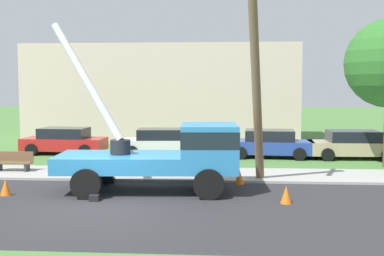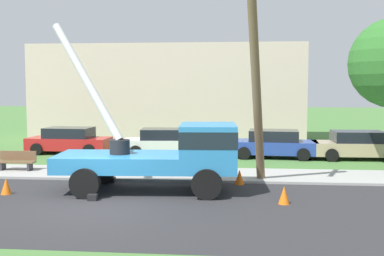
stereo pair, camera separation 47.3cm
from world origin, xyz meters
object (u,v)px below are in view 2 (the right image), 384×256
Objects in this scene: parked_sedan_white at (165,142)px; park_bench at (17,161)px; parked_sedan_blue at (274,144)px; traffic_cone_ahead at (284,195)px; utility_truck at (171,151)px; parked_sedan_tan at (358,145)px; parked_sedan_red at (69,140)px; traffic_cone_behind at (6,186)px; traffic_cone_curbside at (239,177)px; leaning_utility_pole at (255,64)px.

parked_sedan_white reaches higher than park_bench.
parked_sedan_white is at bearing 177.33° from parked_sedan_blue.
parked_sedan_white is (-5.27, 10.13, 0.43)m from traffic_cone_ahead.
utility_truck is at bearing -23.40° from park_bench.
utility_truck is 1.52× the size of parked_sedan_blue.
parked_sedan_tan is at bearing 64.90° from traffic_cone_ahead.
utility_truck is 11.71m from parked_sedan_tan.
parked_sedan_red is at bearing 88.03° from park_bench.
traffic_cone_behind is 4.36m from park_bench.
parked_sedan_red is 2.80× the size of park_bench.
traffic_cone_ahead and traffic_cone_curbside have the same top height.
parked_sedan_blue is (9.64, 9.37, 0.43)m from traffic_cone_behind.
parked_sedan_white is (5.34, -0.28, 0.00)m from parked_sedan_red.
parked_sedan_white and parked_sedan_tan have the same top height.
utility_truck is 8.77m from parked_sedan_white.
parked_sedan_white is at bearing 118.31° from traffic_cone_curbside.
traffic_cone_ahead is 3.20m from traffic_cone_curbside.
traffic_cone_ahead is (0.86, -2.36, -4.15)m from leaning_utility_pole.
parked_sedan_white is at bearing 117.49° from traffic_cone_ahead.
leaning_utility_pole reaches higher than parked_sedan_blue.
traffic_cone_ahead is at bearing -22.91° from park_bench.
parked_sedan_white is 7.85m from park_bench.
traffic_cone_curbside is (7.89, 2.39, 0.00)m from traffic_cone_behind.
park_bench is (-11.20, -5.30, -0.25)m from parked_sedan_blue.
parked_sedan_red reaches higher than park_bench.
park_bench is (-7.05, 3.05, -0.95)m from utility_truck.
utility_truck is 12.31× the size of traffic_cone_behind.
traffic_cone_curbside is 0.12× the size of parked_sedan_blue.
utility_truck is 4.28m from leaning_utility_pole.
traffic_cone_behind is (-8.40, -1.87, -4.15)m from leaning_utility_pole.
traffic_cone_curbside is 0.12× the size of parked_sedan_red.
traffic_cone_ahead is (3.76, -1.52, -1.13)m from utility_truck.
utility_truck reaches higher than traffic_cone_curbside.
traffic_cone_ahead is at bearing -44.46° from parked_sedan_red.
parked_sedan_red is at bearing 177.00° from parked_sedan_white.
leaning_utility_pole reaches higher than parked_sedan_red.
parked_sedan_red is at bearing 97.77° from traffic_cone_behind.
parked_sedan_blue is at bearing 25.33° from park_bench.
parked_sedan_white is at bearing -3.00° from parked_sedan_red.
traffic_cone_ahead is 0.35× the size of park_bench.
parked_sedan_tan is at bearing -1.92° from parked_sedan_blue.
parked_sedan_tan is at bearing 18.56° from park_bench.
parked_sedan_red is 15.18m from parked_sedan_tan.
leaning_utility_pole is 13.18m from parked_sedan_red.
traffic_cone_behind is at bearing -135.81° from parked_sedan_blue.
traffic_cone_ahead is at bearing -62.51° from parked_sedan_white.
parked_sedan_white is at bearing 119.61° from leaning_utility_pole.
utility_truck is at bearing -52.39° from parked_sedan_red.
parked_sedan_white is (-3.90, 7.24, 0.43)m from traffic_cone_curbside.
traffic_cone_ahead is 0.12× the size of parked_sedan_blue.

